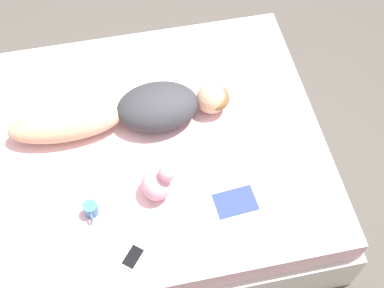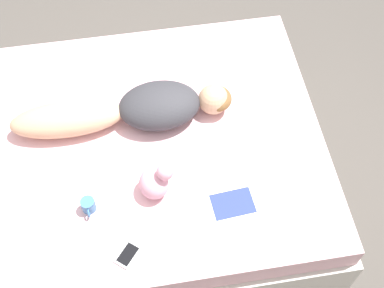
{
  "view_description": "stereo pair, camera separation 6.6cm",
  "coord_description": "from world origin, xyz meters",
  "px_view_note": "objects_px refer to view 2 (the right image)",
  "views": [
    {
      "loc": [
        1.65,
        -0.01,
        3.02
      ],
      "look_at": [
        0.1,
        0.31,
        0.57
      ],
      "focal_mm": 50.0,
      "sensor_mm": 36.0,
      "label": 1
    },
    {
      "loc": [
        1.67,
        0.05,
        3.02
      ],
      "look_at": [
        0.1,
        0.31,
        0.57
      ],
      "focal_mm": 50.0,
      "sensor_mm": 36.0,
      "label": 2
    }
  ],
  "objects_px": {
    "coffee_mug": "(88,205)",
    "person": "(131,110)",
    "cell_phone": "(128,255)",
    "open_magazine": "(227,186)"
  },
  "relations": [
    {
      "from": "person",
      "to": "open_magazine",
      "type": "xyz_separation_m",
      "value": [
        0.52,
        0.45,
        -0.09
      ]
    },
    {
      "from": "coffee_mug",
      "to": "person",
      "type": "bearing_deg",
      "value": 152.37
    },
    {
      "from": "coffee_mug",
      "to": "cell_phone",
      "type": "bearing_deg",
      "value": 31.31
    },
    {
      "from": "coffee_mug",
      "to": "cell_phone",
      "type": "xyz_separation_m",
      "value": [
        0.28,
        0.17,
        -0.04
      ]
    },
    {
      "from": "person",
      "to": "open_magazine",
      "type": "height_order",
      "value": "person"
    },
    {
      "from": "coffee_mug",
      "to": "cell_phone",
      "type": "relative_size",
      "value": 0.68
    },
    {
      "from": "person",
      "to": "coffee_mug",
      "type": "xyz_separation_m",
      "value": [
        0.53,
        -0.28,
        -0.05
      ]
    },
    {
      "from": "person",
      "to": "open_magazine",
      "type": "distance_m",
      "value": 0.69
    },
    {
      "from": "person",
      "to": "cell_phone",
      "type": "height_order",
      "value": "person"
    },
    {
      "from": "person",
      "to": "coffee_mug",
      "type": "distance_m",
      "value": 0.6
    }
  ]
}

